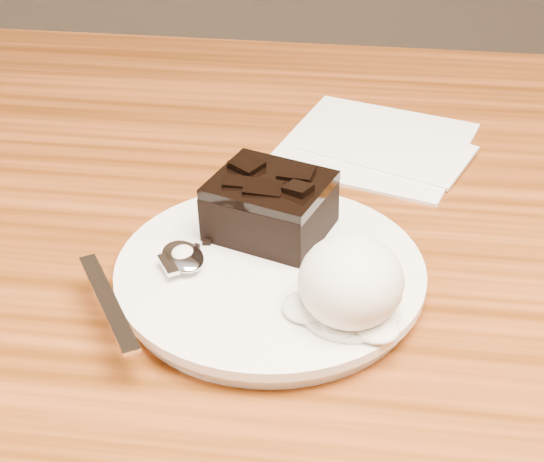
# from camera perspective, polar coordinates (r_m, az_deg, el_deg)

# --- Properties ---
(plate) EXTENTS (0.21, 0.21, 0.02)m
(plate) POSITION_cam_1_polar(r_m,az_deg,el_deg) (0.58, -0.13, -3.10)
(plate) COLOR silver
(plate) RESTS_ON dining_table
(brownie) EXTENTS (0.10, 0.09, 0.04)m
(brownie) POSITION_cam_1_polar(r_m,az_deg,el_deg) (0.60, -0.12, 1.46)
(brownie) COLOR black
(brownie) RESTS_ON plate
(ice_cream_scoop) EXTENTS (0.07, 0.07, 0.06)m
(ice_cream_scoop) POSITION_cam_1_polar(r_m,az_deg,el_deg) (0.53, 5.37, -3.41)
(ice_cream_scoop) COLOR white
(ice_cream_scoop) RESTS_ON plate
(melt_puddle) EXTENTS (0.07, 0.07, 0.00)m
(melt_puddle) POSITION_cam_1_polar(r_m,az_deg,el_deg) (0.54, 5.24, -5.30)
(melt_puddle) COLOR white
(melt_puddle) RESTS_ON plate
(spoon) EXTENTS (0.11, 0.15, 0.01)m
(spoon) POSITION_cam_1_polar(r_m,az_deg,el_deg) (0.58, -6.06, -1.87)
(spoon) COLOR silver
(spoon) RESTS_ON plate
(napkin) EXTENTS (0.19, 0.19, 0.01)m
(napkin) POSITION_cam_1_polar(r_m,az_deg,el_deg) (0.77, 6.97, 5.88)
(napkin) COLOR white
(napkin) RESTS_ON dining_table
(crumb_a) EXTENTS (0.01, 0.01, 0.00)m
(crumb_a) POSITION_cam_1_polar(r_m,az_deg,el_deg) (0.60, -4.46, -0.74)
(crumb_a) COLOR black
(crumb_a) RESTS_ON plate
(crumb_b) EXTENTS (0.01, 0.01, 0.00)m
(crumb_b) POSITION_cam_1_polar(r_m,az_deg,el_deg) (0.54, 3.14, -5.18)
(crumb_b) COLOR black
(crumb_b) RESTS_ON plate
(crumb_c) EXTENTS (0.01, 0.01, 0.00)m
(crumb_c) POSITION_cam_1_polar(r_m,az_deg,el_deg) (0.59, -5.19, -1.14)
(crumb_c) COLOR black
(crumb_c) RESTS_ON plate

